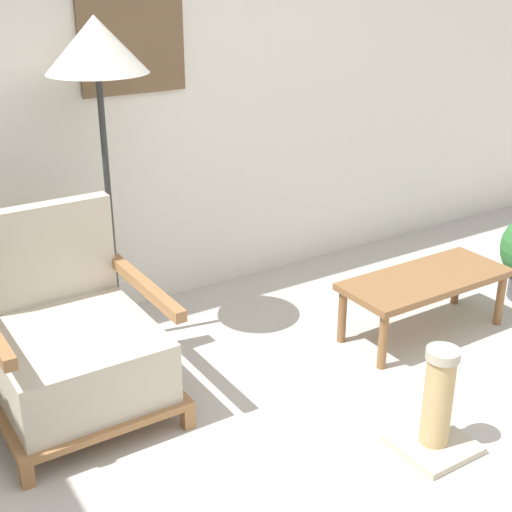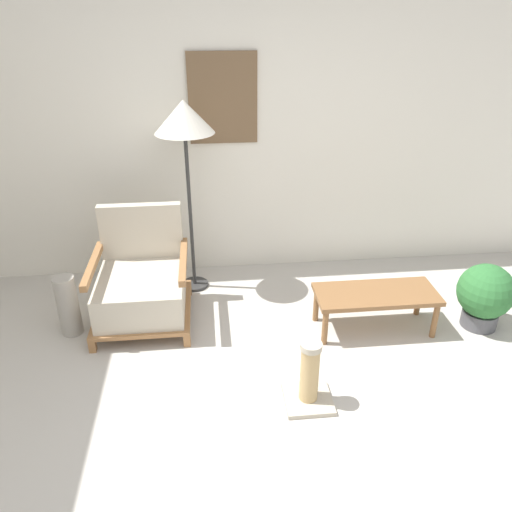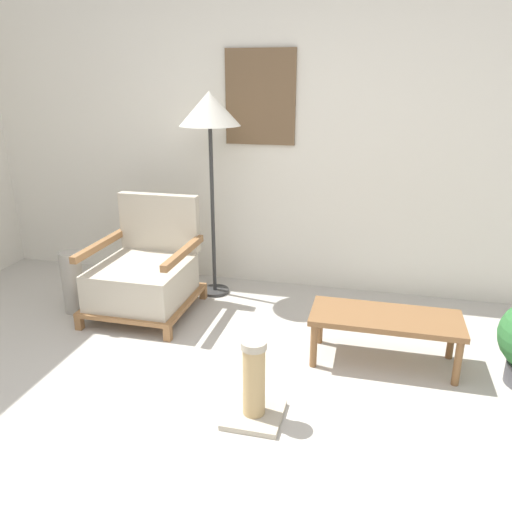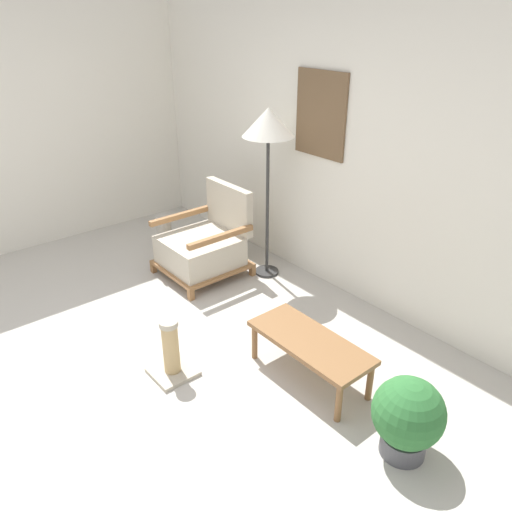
% 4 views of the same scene
% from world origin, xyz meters
% --- Properties ---
extents(ground_plane, '(14.00, 14.00, 0.00)m').
position_xyz_m(ground_plane, '(0.00, 0.00, 0.00)').
color(ground_plane, '#B7B2A8').
extents(wall_back, '(8.00, 0.09, 2.70)m').
position_xyz_m(wall_back, '(-0.00, 2.44, 1.35)').
color(wall_back, silver).
rests_on(wall_back, ground_plane).
extents(armchair, '(0.73, 0.77, 0.85)m').
position_xyz_m(armchair, '(-0.92, 1.61, 0.30)').
color(armchair, olive).
rests_on(armchair, ground_plane).
extents(floor_lamp, '(0.46, 0.46, 1.60)m').
position_xyz_m(floor_lamp, '(-0.53, 2.07, 1.43)').
color(floor_lamp, '#2D2D2D').
rests_on(floor_lamp, ground_plane).
extents(coffee_table, '(0.91, 0.39, 0.32)m').
position_xyz_m(coffee_table, '(0.84, 1.29, 0.28)').
color(coffee_table, brown).
rests_on(coffee_table, ground_plane).
extents(vase, '(0.16, 0.16, 0.48)m').
position_xyz_m(vase, '(-1.45, 1.47, 0.24)').
color(vase, '#9E998E').
rests_on(vase, ground_plane).
extents(scratching_post, '(0.30, 0.30, 0.45)m').
position_xyz_m(scratching_post, '(0.19, 0.56, 0.17)').
color(scratching_post, '#B2A893').
rests_on(scratching_post, ground_plane).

